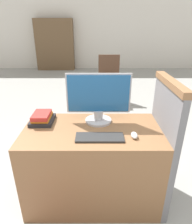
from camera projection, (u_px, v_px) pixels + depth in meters
The scene contains 10 objects.
ground_plane at pixel (93, 223), 1.69m from camera, with size 20.00×20.00×0.00m, color #9E9E99.
wall_back at pixel (96, 28), 7.00m from camera, with size 12.00×0.06×2.80m.
desk at pixel (93, 164), 1.83m from camera, with size 1.16×0.63×0.74m.
carrel_divider at pixel (163, 144), 1.73m from camera, with size 0.07×0.61×1.16m.
monitor at pixel (99, 99), 1.73m from camera, with size 0.55×0.24×0.44m.
keyboard at pixel (100, 137), 1.54m from camera, with size 0.37×0.14×0.02m.
mouse at pixel (135, 135), 1.55m from camera, with size 0.05×0.09×0.04m.
book_stack at pixel (43, 118), 1.78m from camera, with size 0.20×0.24×0.10m.
far_chair at pixel (110, 78), 4.16m from camera, with size 0.44×0.44×0.97m.
bookshelf_far at pixel (56, 45), 7.01m from camera, with size 1.31×0.32×1.71m.
Camera 1 is at (0.03, -1.16, 1.55)m, focal length 32.00 mm.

